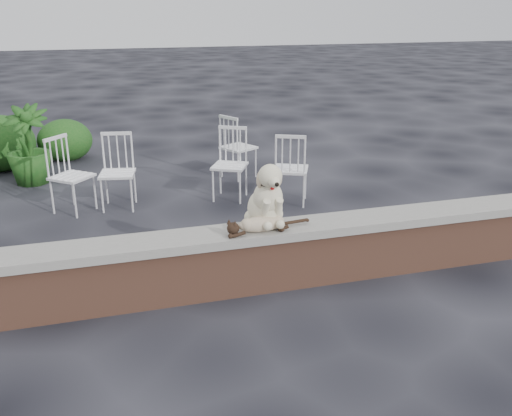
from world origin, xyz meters
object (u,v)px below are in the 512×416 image
object	(u,v)px
chair_a	(72,175)
potted_plant_b	(28,145)
dog	(265,193)
chair_e	(238,146)
chair_b	(117,172)
chair_d	(230,165)
cat	(261,223)
chair_c	(291,168)

from	to	relation	value
chair_a	potted_plant_b	size ratio (longest dim) A/B	0.83
dog	potted_plant_b	xyz separation A→B (m)	(-2.34, 3.86, -0.32)
chair_e	chair_b	xyz separation A→B (m)	(-1.79, -0.89, 0.00)
dog	chair_d	xyz separation A→B (m)	(0.25, 2.40, -0.41)
chair_d	chair_b	world-z (taller)	same
chair_d	potted_plant_b	world-z (taller)	potted_plant_b
cat	dog	bearing A→B (deg)	59.06
chair_e	chair_c	distance (m)	1.35
dog	chair_a	world-z (taller)	dog
chair_d	cat	bearing A→B (deg)	-69.48
cat	chair_e	world-z (taller)	chair_e
chair_c	chair_d	bearing A→B (deg)	-3.18
chair_c	chair_b	world-z (taller)	same
chair_a	potted_plant_b	xyz separation A→B (m)	(-0.61, 1.40, 0.09)
potted_plant_b	chair_a	bearing A→B (deg)	-66.43
cat	chair_b	distance (m)	2.83
chair_d	chair_a	distance (m)	1.98
cat	chair_b	size ratio (longest dim) A/B	0.99
cat	chair_a	distance (m)	3.10
cat	chair_e	bearing A→B (deg)	75.99
dog	chair_c	xyz separation A→B (m)	(0.97, 2.03, -0.41)
chair_c	potted_plant_b	world-z (taller)	potted_plant_b
chair_b	potted_plant_b	world-z (taller)	potted_plant_b
dog	chair_a	xyz separation A→B (m)	(-1.73, 2.46, -0.41)
chair_d	chair_e	bearing A→B (deg)	96.85
cat	potted_plant_b	bearing A→B (deg)	116.56
chair_e	chair_b	bearing A→B (deg)	87.22
chair_b	chair_a	bearing A→B (deg)	-171.44
chair_c	chair_a	size ratio (longest dim) A/B	1.00
chair_a	chair_b	bearing A→B (deg)	-51.34
dog	chair_d	world-z (taller)	dog
chair_d	chair_c	bearing A→B (deg)	0.60
chair_c	potted_plant_b	xyz separation A→B (m)	(-3.31, 1.83, 0.09)
chair_b	potted_plant_b	xyz separation A→B (m)	(-1.16, 1.42, 0.09)
cat	chair_c	distance (m)	2.42
chair_c	chair_b	size ratio (longest dim) A/B	1.00
chair_c	chair_b	bearing A→B (deg)	13.16
chair_c	chair_a	distance (m)	2.74
chair_e	chair_d	world-z (taller)	same
cat	chair_b	xyz separation A→B (m)	(-1.11, 2.59, -0.19)
cat	chair_c	bearing A→B (deg)	61.40
chair_d	potted_plant_b	bearing A→B (deg)	178.44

